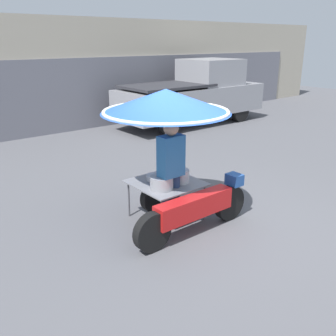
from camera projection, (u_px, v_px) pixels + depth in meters
ground_plane at (206, 223)px, 5.95m from camera, size 36.00×36.00×0.00m
shopfront_building at (18, 76)px, 11.49m from camera, size 28.00×2.06×3.44m
vendor_motorcycle_cart at (169, 120)px, 5.55m from camera, size 2.11×1.94×2.09m
vendor_person at (171, 169)px, 5.58m from camera, size 0.38×0.22×1.67m
pickup_truck at (195, 94)px, 12.75m from camera, size 5.37×1.82×2.14m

